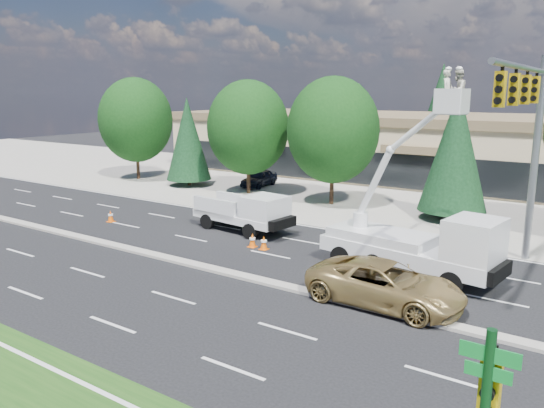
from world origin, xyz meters
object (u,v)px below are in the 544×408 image
Objects in this scene: signal_mast at (531,128)px; bucket_truck at (420,236)px; minivan at (385,284)px; utility_pickup at (246,216)px.

bucket_truck is (-3.27, -2.92, -4.33)m from signal_mast.
signal_mast is at bearing -25.85° from minivan.
signal_mast is at bearing 11.19° from utility_pickup.
minivan is at bearing -82.68° from bucket_truck.
minivan is at bearing -117.07° from signal_mast.
minivan is (-0.03, -3.52, -0.95)m from bucket_truck.
minivan is at bearing -21.23° from utility_pickup.
utility_pickup is at bearing 177.74° from bucket_truck.
utility_pickup is 10.38m from bucket_truck.
utility_pickup reaches higher than minivan.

